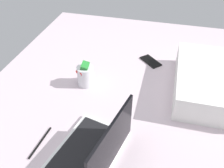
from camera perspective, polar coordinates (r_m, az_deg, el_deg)
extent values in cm
cube|color=silver|center=(134.76, 1.00, -4.04)|extent=(180.00, 140.00, 18.00)
cube|color=silver|center=(100.92, -5.80, -15.61)|extent=(37.32, 29.82, 2.00)
cube|color=black|center=(100.49, -6.59, -14.88)|extent=(32.08, 23.08, 0.40)
cube|color=black|center=(88.19, -0.02, -14.04)|extent=(32.38, 8.38, 21.00)
cylinder|color=silver|center=(129.34, -6.35, 1.94)|extent=(9.00, 9.00, 11.00)
cube|color=blue|center=(131.70, -6.13, 1.50)|extent=(6.70, 5.57, 4.34)
cube|color=orange|center=(130.60, -6.10, 2.28)|extent=(7.30, 7.04, 4.96)
cube|color=#268C33|center=(127.87, -6.45, 2.51)|extent=(6.41, 6.41, 5.66)
cube|color=red|center=(126.40, -7.07, 3.14)|extent=(7.07, 6.65, 4.09)
cube|color=#268C33|center=(125.96, -6.47, 4.22)|extent=(5.71, 4.77, 5.36)
cube|color=black|center=(151.28, 9.21, 5.37)|extent=(14.70, 14.72, 0.80)
cube|color=white|center=(133.34, 22.64, 0.54)|extent=(52.00, 36.00, 13.00)
cube|color=black|center=(108.19, -16.74, -13.19)|extent=(16.99, 2.07, 0.60)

